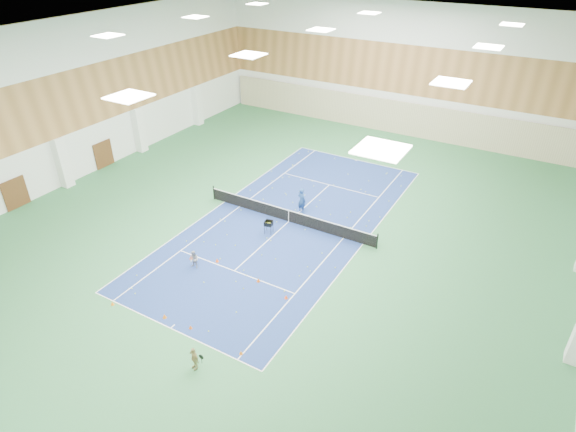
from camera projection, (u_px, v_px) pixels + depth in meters
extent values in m
plane|color=#2E6D3F|center=(289.00, 222.00, 33.07)|extent=(40.00, 40.00, 0.00)
cube|color=navy|center=(289.00, 222.00, 33.06)|extent=(10.97, 23.77, 0.01)
cube|color=#C6B793|center=(390.00, 116.00, 46.89)|extent=(35.40, 0.16, 3.20)
cube|color=#593319|center=(15.00, 193.00, 34.29)|extent=(0.08, 1.80, 2.20)
cube|color=#593319|center=(104.00, 154.00, 40.22)|extent=(0.08, 1.80, 2.20)
imported|color=navy|center=(302.00, 200.00, 33.72)|extent=(0.78, 0.62, 1.88)
imported|color=#9798A0|center=(194.00, 260.00, 28.31)|extent=(0.57, 0.45, 1.16)
imported|color=tan|center=(194.00, 358.00, 21.77)|extent=(0.78, 0.52, 1.23)
cone|color=#E93E0C|center=(191.00, 257.00, 29.28)|extent=(0.23, 0.23, 0.25)
cone|color=#FF4E0D|center=(217.00, 260.00, 29.04)|extent=(0.22, 0.22, 0.24)
cone|color=#DB500B|center=(258.00, 280.00, 27.40)|extent=(0.22, 0.22, 0.24)
cone|color=#FF440D|center=(286.00, 297.00, 26.16)|extent=(0.21, 0.21, 0.23)
cone|color=orange|center=(112.00, 303.00, 25.72)|extent=(0.19, 0.19, 0.21)
cone|color=orange|center=(164.00, 316.00, 24.85)|extent=(0.23, 0.23, 0.25)
cone|color=#DC530B|center=(190.00, 327.00, 24.19)|extent=(0.19, 0.19, 0.21)
cone|color=orange|center=(241.00, 352.00, 22.74)|extent=(0.19, 0.19, 0.21)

